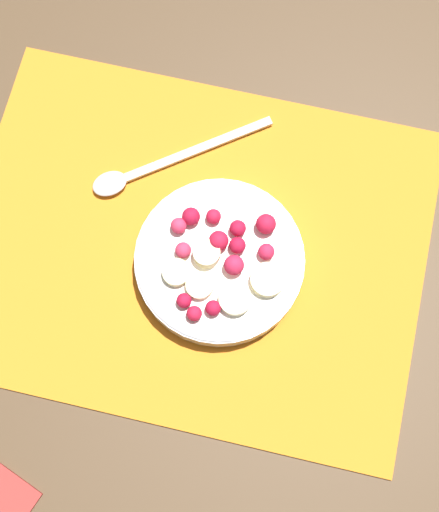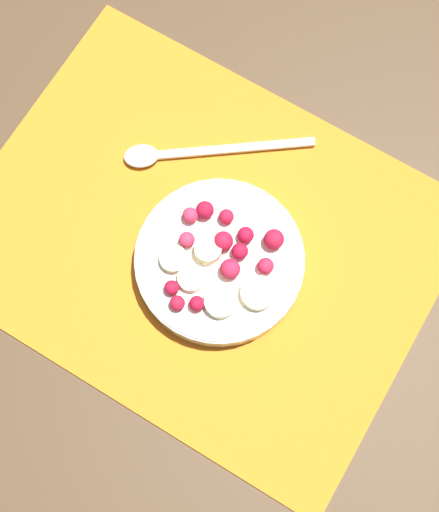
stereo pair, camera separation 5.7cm
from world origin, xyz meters
name	(u,v)px [view 2 (the right image)]	position (x,y,z in m)	size (l,w,h in m)	color
ground_plane	(202,240)	(0.00, 0.00, 0.00)	(3.00, 3.00, 0.00)	#4C3823
placemat	(201,239)	(0.00, 0.00, 0.00)	(0.48, 0.37, 0.01)	orange
fruit_bowl	(220,261)	(0.03, -0.01, 0.02)	(0.17, 0.17, 0.05)	silver
spoon	(183,153)	(-0.07, 0.07, 0.01)	(0.18, 0.14, 0.01)	silver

